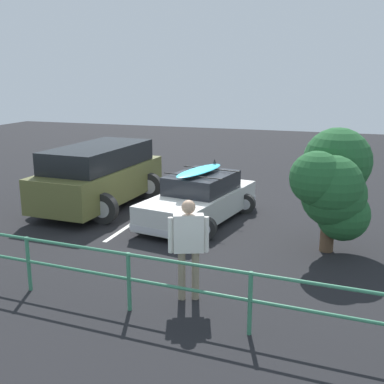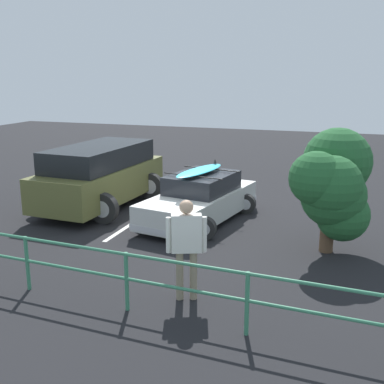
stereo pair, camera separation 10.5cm
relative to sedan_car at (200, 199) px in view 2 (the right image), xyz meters
The scene contains 7 objects.
ground_plane 0.68m from the sedan_car, 68.61° to the left, with size 44.00×44.00×0.02m, color black.
parking_stripe 1.74m from the sedan_car, ahead, with size 4.74×0.12×0.00m, color silver.
sedan_car is the anchor object (origin of this frame).
suv_car 3.29m from the sedan_car, ahead, with size 2.91×4.92×1.87m.
person_bystander 4.77m from the sedan_car, 105.36° to the left, with size 0.67×0.39×1.84m.
railing_fence 5.31m from the sedan_car, 94.73° to the left, with size 8.48×0.55×1.04m.
bush_near_left 3.86m from the sedan_car, 159.86° to the left, with size 1.76×2.41×2.75m.
Camera 2 is at (-4.04, 11.77, 3.96)m, focal length 45.00 mm.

